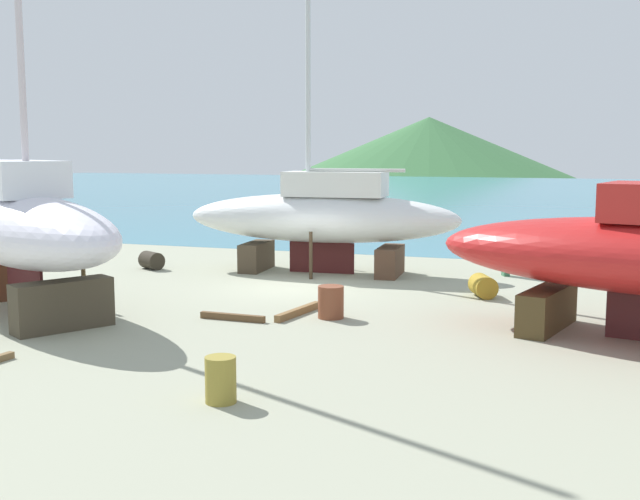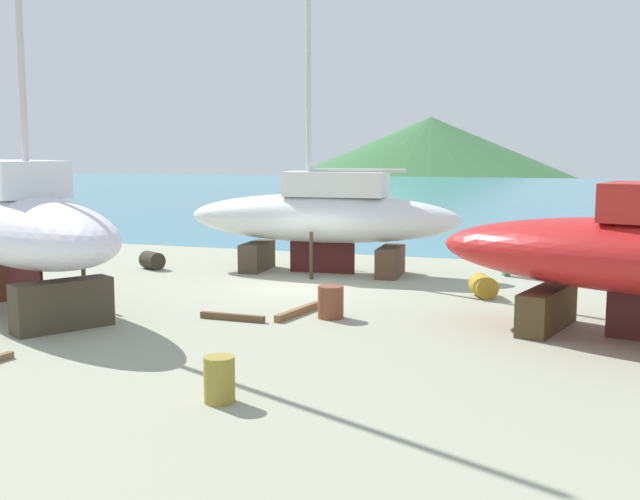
{
  "view_description": "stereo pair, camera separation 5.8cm",
  "coord_description": "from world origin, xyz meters",
  "px_view_note": "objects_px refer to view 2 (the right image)",
  "views": [
    {
      "loc": [
        8.53,
        -22.58,
        4.33
      ],
      "look_at": [
        1.58,
        -2.27,
        1.54
      ],
      "focal_mm": 44.06,
      "sensor_mm": 36.0,
      "label": 1
    },
    {
      "loc": [
        8.59,
        -22.56,
        4.33
      ],
      "look_at": [
        1.58,
        -2.27,
        1.54
      ],
      "focal_mm": 44.06,
      "sensor_mm": 36.0,
      "label": 2
    }
  ],
  "objects_px": {
    "barrel_ochre": "(219,380)",
    "barrel_tipped_right": "(331,302)",
    "sailboat_large_starboard": "(22,228)",
    "barrel_rust_far": "(483,286)",
    "worker": "(507,252)",
    "barrel_tipped_center": "(152,260)",
    "sailboat_mid_port": "(323,216)"
  },
  "relations": [
    {
      "from": "barrel_rust_far",
      "to": "barrel_tipped_center",
      "type": "relative_size",
      "value": 1.07
    },
    {
      "from": "sailboat_mid_port",
      "to": "barrel_tipped_center",
      "type": "bearing_deg",
      "value": 7.12
    },
    {
      "from": "worker",
      "to": "barrel_rust_far",
      "type": "relative_size",
      "value": 1.71
    },
    {
      "from": "sailboat_mid_port",
      "to": "barrel_tipped_center",
      "type": "xyz_separation_m",
      "value": [
        -6.13,
        -1.17,
        -1.69
      ]
    },
    {
      "from": "barrel_ochre",
      "to": "barrel_tipped_center",
      "type": "relative_size",
      "value": 0.93
    },
    {
      "from": "worker",
      "to": "barrel_tipped_right",
      "type": "height_order",
      "value": "worker"
    },
    {
      "from": "worker",
      "to": "barrel_ochre",
      "type": "bearing_deg",
      "value": -125.54
    },
    {
      "from": "sailboat_mid_port",
      "to": "worker",
      "type": "distance_m",
      "value": 6.39
    },
    {
      "from": "sailboat_large_starboard",
      "to": "barrel_ochre",
      "type": "distance_m",
      "value": 9.63
    },
    {
      "from": "worker",
      "to": "barrel_tipped_center",
      "type": "height_order",
      "value": "worker"
    },
    {
      "from": "sailboat_mid_port",
      "to": "sailboat_large_starboard",
      "type": "bearing_deg",
      "value": 56.23
    },
    {
      "from": "barrel_ochre",
      "to": "sailboat_large_starboard",
      "type": "bearing_deg",
      "value": 148.76
    },
    {
      "from": "sailboat_mid_port",
      "to": "sailboat_large_starboard",
      "type": "distance_m",
      "value": 10.42
    },
    {
      "from": "barrel_ochre",
      "to": "barrel_tipped_right",
      "type": "relative_size",
      "value": 0.96
    },
    {
      "from": "barrel_tipped_right",
      "to": "worker",
      "type": "bearing_deg",
      "value": 66.74
    },
    {
      "from": "sailboat_large_starboard",
      "to": "barrel_ochre",
      "type": "bearing_deg",
      "value": -1.3
    },
    {
      "from": "sailboat_mid_port",
      "to": "barrel_ochre",
      "type": "xyz_separation_m",
      "value": [
        2.86,
        -13.91,
        -1.6
      ]
    },
    {
      "from": "worker",
      "to": "barrel_tipped_center",
      "type": "xyz_separation_m",
      "value": [
        -12.24,
        -2.58,
        -0.5
      ]
    },
    {
      "from": "sailboat_mid_port",
      "to": "barrel_rust_far",
      "type": "bearing_deg",
      "value": 151.38
    },
    {
      "from": "worker",
      "to": "barrel_tipped_right",
      "type": "bearing_deg",
      "value": -136.79
    },
    {
      "from": "barrel_rust_far",
      "to": "worker",
      "type": "bearing_deg",
      "value": 86.67
    },
    {
      "from": "sailboat_large_starboard",
      "to": "worker",
      "type": "height_order",
      "value": "sailboat_large_starboard"
    },
    {
      "from": "barrel_tipped_center",
      "to": "barrel_tipped_right",
      "type": "relative_size",
      "value": 1.03
    },
    {
      "from": "sailboat_mid_port",
      "to": "barrel_tipped_center",
      "type": "distance_m",
      "value": 6.46
    },
    {
      "from": "sailboat_large_starboard",
      "to": "barrel_tipped_right",
      "type": "xyz_separation_m",
      "value": [
        7.77,
        2.12,
        -1.86
      ]
    },
    {
      "from": "barrel_rust_far",
      "to": "sailboat_large_starboard",
      "type": "bearing_deg",
      "value": -150.52
    },
    {
      "from": "worker",
      "to": "barrel_rust_far",
      "type": "distance_m",
      "value": 4.18
    },
    {
      "from": "sailboat_large_starboard",
      "to": "barrel_tipped_center",
      "type": "height_order",
      "value": "sailboat_large_starboard"
    },
    {
      "from": "sailboat_large_starboard",
      "to": "barrel_tipped_center",
      "type": "bearing_deg",
      "value": 126.51
    },
    {
      "from": "worker",
      "to": "barrel_rust_far",
      "type": "height_order",
      "value": "worker"
    },
    {
      "from": "sailboat_mid_port",
      "to": "barrel_tipped_center",
      "type": "relative_size",
      "value": 18.19
    },
    {
      "from": "sailboat_large_starboard",
      "to": "barrel_ochre",
      "type": "xyz_separation_m",
      "value": [
        8.08,
        -4.9,
        -1.87
      ]
    }
  ]
}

